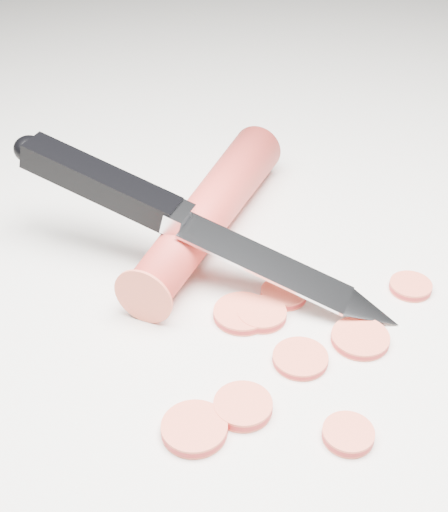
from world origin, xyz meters
TOP-DOWN VIEW (x-y plane):
  - ground at (0.00, 0.00)m, footprint 2.40×2.40m
  - carrot at (0.03, 0.09)m, footprint 0.20×0.15m
  - carrot_slice_0 at (0.00, -0.02)m, footprint 0.03×0.03m
  - carrot_slice_1 at (-0.05, -0.07)m, footprint 0.03×0.03m
  - carrot_slice_2 at (0.03, -0.01)m, footprint 0.03×0.03m
  - carrot_slice_3 at (-0.02, -0.12)m, footprint 0.03×0.03m
  - carrot_slice_4 at (0.11, -0.05)m, footprint 0.03×0.03m
  - carrot_slice_5 at (-0.09, -0.07)m, footprint 0.04×0.04m
  - carrot_slice_6 at (0.04, -0.07)m, footprint 0.04×0.04m
  - carrot_slice_7 at (-0.01, -0.01)m, footprint 0.04×0.04m
  - carrot_slice_8 at (-0.00, -0.06)m, footprint 0.03×0.03m
  - kitchen_knife at (-0.00, 0.05)m, footprint 0.19×0.26m

SIDE VIEW (x-z plane):
  - ground at x=0.00m, z-range 0.00..0.00m
  - carrot_slice_8 at x=0.00m, z-range 0.00..0.01m
  - carrot_slice_6 at x=0.04m, z-range 0.00..0.01m
  - carrot_slice_4 at x=0.11m, z-range 0.00..0.01m
  - carrot_slice_2 at x=0.03m, z-range 0.00..0.01m
  - carrot_slice_7 at x=-0.01m, z-range 0.00..0.01m
  - carrot_slice_3 at x=-0.02m, z-range 0.00..0.01m
  - carrot_slice_0 at x=0.00m, z-range 0.00..0.01m
  - carrot_slice_5 at x=-0.09m, z-range 0.00..0.01m
  - carrot_slice_1 at x=-0.05m, z-range 0.00..0.01m
  - carrot at x=0.03m, z-range 0.00..0.04m
  - kitchen_knife at x=0.00m, z-range 0.00..0.09m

